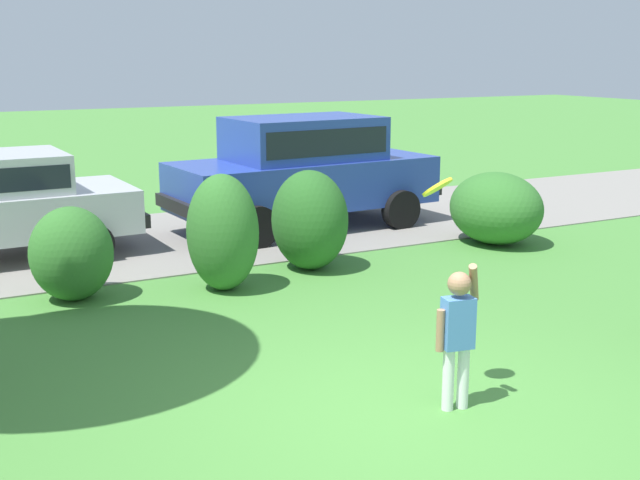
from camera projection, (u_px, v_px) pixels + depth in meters
ground_plane at (398, 414)px, 6.83m from camera, size 80.00×80.00×0.00m
driveway_strip at (151, 241)px, 13.07m from camera, size 28.00×4.40×0.02m
shrub_near_tree at (72, 257)px, 9.92m from camera, size 1.01×1.01×1.16m
shrub_centre_left at (223, 233)px, 10.28m from camera, size 0.91×1.00×1.50m
shrub_centre at (310, 223)px, 11.32m from camera, size 1.04×1.18×1.40m
shrub_centre_right at (496, 208)px, 12.86m from camera, size 1.36×1.62×1.14m
parked_suv at (303, 166)px, 13.88m from camera, size 4.80×2.31×1.92m
child_thrower at (458, 329)px, 6.79m from camera, size 0.47×0.23×1.29m
frisbee at (437, 187)px, 6.72m from camera, size 0.32×0.25×0.25m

